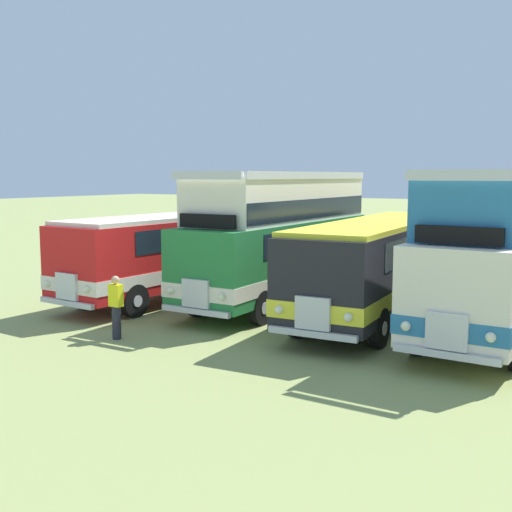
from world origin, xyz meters
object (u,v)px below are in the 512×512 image
at_px(bus_third_in_row, 380,260).
at_px(bus_fourth_in_row, 507,247).
at_px(bus_first_in_row, 186,248).
at_px(marshal_person, 116,307).
at_px(bus_second_in_row, 280,235).

xyz_separation_m(bus_third_in_row, bus_fourth_in_row, (3.68, 0.29, 0.61)).
relative_size(bus_first_in_row, bus_third_in_row, 1.01).
bearing_deg(bus_third_in_row, marshal_person, -127.62).
bearing_deg(bus_third_in_row, bus_second_in_row, 177.58).
distance_m(bus_second_in_row, marshal_person, 6.98).
distance_m(bus_first_in_row, bus_second_in_row, 3.76).
height_order(bus_third_in_row, bus_fourth_in_row, bus_fourth_in_row).
relative_size(bus_second_in_row, bus_third_in_row, 0.89).
relative_size(bus_first_in_row, bus_fourth_in_row, 0.95).
bearing_deg(marshal_person, bus_first_in_row, 110.65).
height_order(bus_first_in_row, bus_second_in_row, bus_second_in_row).
bearing_deg(marshal_person, bus_third_in_row, 52.38).
bearing_deg(bus_first_in_row, bus_second_in_row, 8.53).
bearing_deg(bus_second_in_row, bus_first_in_row, -171.47).
distance_m(bus_second_in_row, bus_third_in_row, 3.73).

